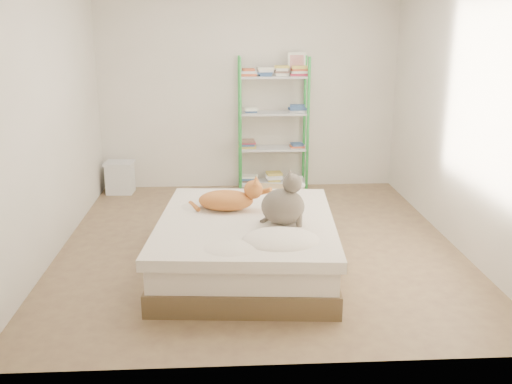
{
  "coord_description": "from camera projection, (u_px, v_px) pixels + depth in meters",
  "views": [
    {
      "loc": [
        -0.32,
        -5.24,
        2.06
      ],
      "look_at": [
        -0.04,
        -0.33,
        0.62
      ],
      "focal_mm": 40.0,
      "sensor_mm": 36.0,
      "label": 1
    }
  ],
  "objects": [
    {
      "name": "cardboard_box",
      "position": [
        268.0,
        203.0,
        6.32
      ],
      "size": [
        0.57,
        0.57,
        0.39
      ],
      "rotation": [
        0.0,
        0.0,
        -0.26
      ],
      "color": "#A58852",
      "rests_on": "ground"
    },
    {
      "name": "grey_cat",
      "position": [
        283.0,
        199.0,
        4.68
      ],
      "size": [
        0.42,
        0.37,
        0.44
      ],
      "primitive_type": null,
      "rotation": [
        0.0,
        0.0,
        1.44
      ],
      "color": "gray",
      "rests_on": "bed"
    },
    {
      "name": "room",
      "position": [
        259.0,
        111.0,
        5.25
      ],
      "size": [
        3.81,
        4.21,
        2.61
      ],
      "color": "#988155",
      "rests_on": "ground"
    },
    {
      "name": "shelf_unit",
      "position": [
        274.0,
        125.0,
        7.19
      ],
      "size": [
        0.88,
        0.36,
        1.74
      ],
      "color": "green",
      "rests_on": "ground"
    },
    {
      "name": "bed",
      "position": [
        246.0,
        244.0,
        4.94
      ],
      "size": [
        1.63,
        1.97,
        0.47
      ],
      "rotation": [
        0.0,
        0.0,
        -0.08
      ],
      "color": "brown",
      "rests_on": "ground"
    },
    {
      "name": "orange_cat",
      "position": [
        226.0,
        198.0,
        5.06
      ],
      "size": [
        0.6,
        0.36,
        0.23
      ],
      "primitive_type": null,
      "rotation": [
        0.0,
        0.0,
        -0.09
      ],
      "color": "#C68D3F",
      "rests_on": "bed"
    },
    {
      "name": "white_bin",
      "position": [
        120.0,
        177.0,
        7.24
      ],
      "size": [
        0.37,
        0.33,
        0.41
      ],
      "rotation": [
        0.0,
        0.0,
        -0.06
      ],
      "color": "white",
      "rests_on": "ground"
    }
  ]
}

